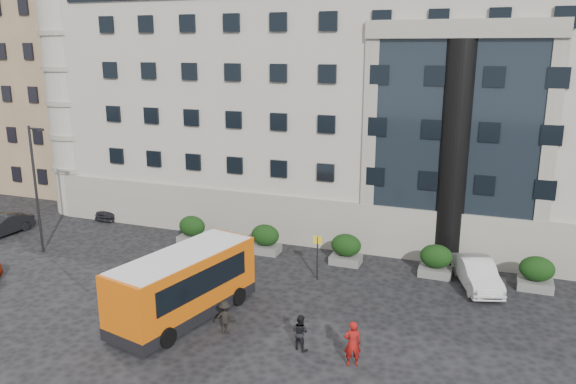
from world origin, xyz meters
name	(u,v)px	position (x,y,z in m)	size (l,w,h in m)	color
ground	(185,301)	(0.00, 0.00, 0.00)	(120.00, 120.00, 0.00)	black
civic_building	(390,93)	(6.00, 22.00, 9.00)	(44.00, 24.00, 18.00)	#A59E91
entrance_column	(454,155)	(12.00, 10.30, 6.50)	(1.80, 1.80, 13.00)	black
apartment_near	(66,75)	(-24.00, 20.00, 10.00)	(14.00, 14.00, 20.00)	#866D4E
apartment_far	(149,60)	(-27.00, 38.00, 11.00)	(13.00, 13.00, 22.00)	#856B4E
hedge_a	(192,230)	(-4.00, 7.80, 0.93)	(1.80, 1.26, 1.84)	#61605E
hedge_b	(265,239)	(1.20, 7.80, 0.93)	(1.80, 1.26, 1.84)	#61605E
hedge_c	(346,249)	(6.40, 7.80, 0.93)	(1.80, 1.26, 1.84)	#61605E
hedge_d	(436,260)	(11.60, 7.80, 0.93)	(1.80, 1.26, 1.84)	#61605E
hedge_e	(536,273)	(16.80, 7.80, 0.93)	(1.80, 1.26, 1.84)	#61605E
street_lamp	(36,185)	(-11.94, 3.00, 4.37)	(1.16, 0.18, 8.00)	#262628
bus_stop_sign	(317,250)	(5.50, 5.00, 1.73)	(0.50, 0.08, 2.52)	#262628
minibus	(183,283)	(0.94, -1.53, 1.77)	(4.32, 8.11, 3.22)	#D4580A
red_truck	(136,184)	(-14.18, 16.04, 1.26)	(3.00, 4.92, 2.47)	maroon
parked_car_b	(2,225)	(-17.00, 4.62, 0.70)	(1.48, 4.25, 1.40)	black
parked_car_c	(121,207)	(-12.39, 11.48, 0.65)	(1.82, 4.48, 1.30)	black
parked_car_d	(109,187)	(-17.00, 16.00, 0.72)	(2.40, 5.20, 1.44)	black
white_taxi	(477,274)	(13.86, 7.00, 0.77)	(1.63, 4.67, 1.54)	silver
pedestrian_a	(352,344)	(9.47, -2.82, 0.97)	(0.71, 0.47, 1.94)	maroon
pedestrian_b	(300,332)	(7.08, -2.36, 0.79)	(0.77, 0.60, 1.58)	black
pedestrian_c	(225,317)	(3.46, -2.24, 0.78)	(1.00, 0.58, 1.55)	black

